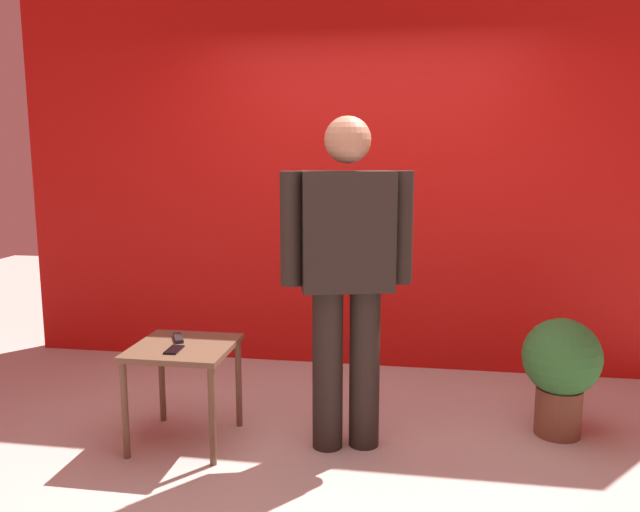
{
  "coord_description": "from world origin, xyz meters",
  "views": [
    {
      "loc": [
        0.42,
        -3.0,
        1.61
      ],
      "look_at": [
        -0.15,
        0.55,
        1.02
      ],
      "focal_mm": 35.08,
      "sensor_mm": 36.0,
      "label": 1
    }
  ],
  "objects": [
    {
      "name": "standing_person",
      "position": [
        0.04,
        0.26,
        1.01
      ],
      "size": [
        0.71,
        0.36,
        1.8
      ],
      "color": "black",
      "rests_on": "ground_plane"
    },
    {
      "name": "ground_plane",
      "position": [
        0.0,
        0.0,
        0.0
      ],
      "size": [
        12.0,
        12.0,
        0.0
      ],
      "primitive_type": "plane",
      "color": "#B7B2A8"
    },
    {
      "name": "cell_phone",
      "position": [
        -0.87,
        0.06,
        0.57
      ],
      "size": [
        0.08,
        0.15,
        0.01
      ],
      "primitive_type": "cube",
      "rotation": [
        0.0,
        0.0,
        0.04
      ],
      "color": "black",
      "rests_on": "side_table"
    },
    {
      "name": "tv_remote",
      "position": [
        -0.92,
        0.26,
        0.57
      ],
      "size": [
        0.12,
        0.17,
        0.02
      ],
      "primitive_type": "cube",
      "rotation": [
        0.0,
        0.0,
        0.48
      ],
      "color": "black",
      "rests_on": "side_table"
    },
    {
      "name": "side_table",
      "position": [
        -0.86,
        0.17,
        0.48
      ],
      "size": [
        0.54,
        0.54,
        0.56
      ],
      "color": "brown",
      "rests_on": "ground_plane"
    },
    {
      "name": "back_wall_red",
      "position": [
        0.0,
        1.68,
        1.51
      ],
      "size": [
        5.33,
        0.12,
        3.03
      ],
      "primitive_type": "cube",
      "color": "#B7110E",
      "rests_on": "ground_plane"
    },
    {
      "name": "potted_plant",
      "position": [
        1.24,
        0.59,
        0.41
      ],
      "size": [
        0.44,
        0.44,
        0.69
      ],
      "color": "brown",
      "rests_on": "ground_plane"
    }
  ]
}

